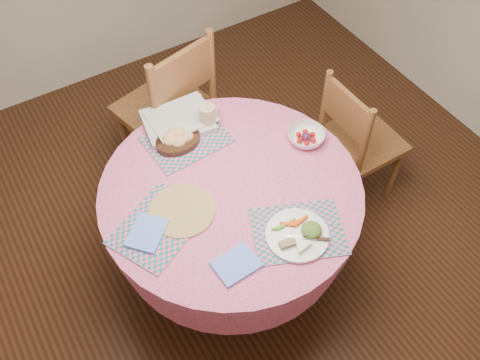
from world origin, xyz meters
The scene contains 16 objects.
ground centered at (0.00, 0.00, 0.00)m, with size 4.00×4.00×0.00m, color #331C0F.
room_envelope centered at (0.00, 0.00, 1.71)m, with size 4.01×4.01×2.71m.
dining_table centered at (0.00, 0.00, 0.56)m, with size 1.24×1.24×0.75m.
chair_right centered at (0.91, 0.12, 0.47)m, with size 0.40×0.42×0.90m.
chair_back centered at (0.08, 0.83, 0.55)m, with size 0.59×0.57×1.06m.
placemat_front centered at (0.13, -0.36, 0.75)m, with size 0.40×0.30×0.01m, color #14706A.
placemat_left centered at (-0.38, -0.02, 0.75)m, with size 0.40×0.30×0.01m, color #14706A.
placemat_back centered at (-0.03, 0.38, 0.75)m, with size 0.40×0.30×0.01m, color #14706A.
wicker_trivet centered at (-0.25, 0.00, 0.76)m, with size 0.30×0.30×0.01m, color #A18345.
napkin_near centered at (-0.19, -0.36, 0.76)m, with size 0.18×0.14×0.01m, color #638EFF.
napkin_far centered at (-0.44, -0.03, 0.76)m, with size 0.18×0.14×0.01m, color #638EFF.
dinner_plate centered at (0.12, -0.38, 0.77)m, with size 0.28×0.28×0.05m.
bread_bowl centered at (-0.08, 0.38, 0.79)m, with size 0.23×0.23×0.08m.
latte_mug centered at (0.11, 0.40, 0.82)m, with size 0.12×0.08×0.13m.
fruit_bowl centered at (0.47, 0.06, 0.78)m, with size 0.22×0.22×0.06m.
newspaper_stack centered at (-0.01, 0.50, 0.78)m, with size 0.38×0.32×0.04m.
Camera 1 is at (-0.76, -1.32, 2.71)m, focal length 40.00 mm.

